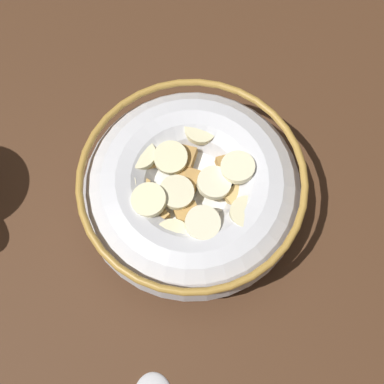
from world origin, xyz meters
The scene contains 2 objects.
ground_plane centered at (0.00, 0.00, -1.00)cm, with size 114.26×114.26×2.00cm, color #472B19.
cereal_bowl centered at (0.00, -0.01, 3.39)cm, with size 18.34×18.34×6.48cm.
Camera 1 is at (11.31, -9.84, 42.69)cm, focal length 47.31 mm.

